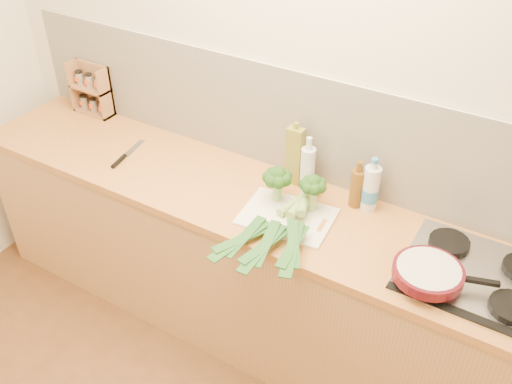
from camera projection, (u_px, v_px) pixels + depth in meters
room_shell at (288, 122)px, 2.72m from camera, size 3.50×3.50×3.50m
counter at (257, 268)px, 2.95m from camera, size 3.20×0.62×0.90m
gas_hob at (478, 276)px, 2.25m from camera, size 0.58×0.50×0.04m
chopping_board at (287, 217)px, 2.56m from camera, size 0.43×0.34×0.01m
broccoli_left at (277, 178)px, 2.58m from camera, size 0.14×0.14×0.18m
broccoli_right at (313, 186)px, 2.53m from camera, size 0.12×0.12×0.18m
leek_front at (281, 212)px, 2.54m from camera, size 0.21×0.71×0.04m
leek_mid at (289, 217)px, 2.48m from camera, size 0.10×0.67×0.04m
leek_back at (300, 217)px, 2.45m from camera, size 0.24×0.60×0.04m
chefs_knife at (123, 158)px, 2.95m from camera, size 0.08×0.30×0.02m
skillet at (429, 272)px, 2.19m from camera, size 0.39×0.27×0.05m
spice_rack at (93, 92)px, 3.30m from camera, size 0.25×0.10×0.30m
oil_tin at (295, 156)px, 2.70m from camera, size 0.08×0.05×0.33m
glass_bottle at (308, 168)px, 2.68m from camera, size 0.07×0.07×0.28m
amber_bottle at (357, 187)px, 2.58m from camera, size 0.06×0.06×0.24m
water_bottle at (370, 190)px, 2.56m from camera, size 0.08×0.08×0.25m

